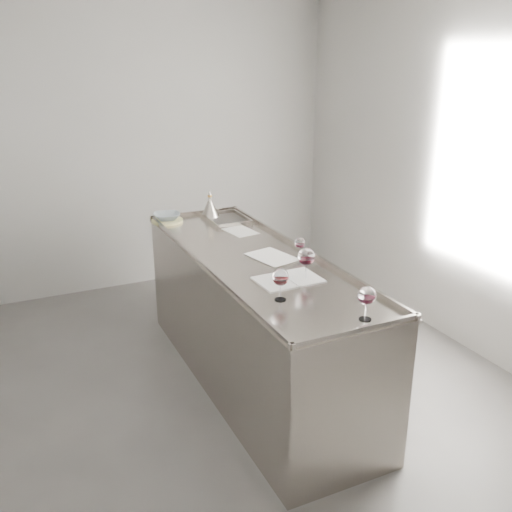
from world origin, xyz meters
name	(u,v)px	position (x,y,z in m)	size (l,w,h in m)	color
room_shell	(196,210)	(0.00, 0.00, 1.40)	(4.54, 5.04, 2.84)	#4B4947
counter	(255,321)	(0.50, 0.30, 0.47)	(0.77, 2.42, 0.97)	#9E958D
wine_glass_left	(281,278)	(0.34, -0.37, 1.07)	(0.09, 0.09, 0.19)	white
wine_glass_middle	(306,257)	(0.62, -0.18, 1.08)	(0.10, 0.10, 0.20)	white
wine_glass_right	(367,296)	(0.62, -0.78, 1.07)	(0.09, 0.09, 0.18)	white
wine_glass_small	(300,244)	(0.78, 0.18, 1.04)	(0.07, 0.07, 0.14)	white
notebook	(288,280)	(0.52, -0.15, 0.95)	(0.39, 0.27, 0.02)	silver
loose_paper_top	(240,231)	(0.66, 0.89, 0.94)	(0.19, 0.27, 0.00)	silver
loose_paper_under	(272,257)	(0.61, 0.26, 0.94)	(0.23, 0.33, 0.00)	white
trivet	(167,221)	(0.23, 1.38, 0.95)	(0.25, 0.25, 0.02)	#C8C381
ceramic_bowl	(167,216)	(0.23, 1.38, 0.99)	(0.21, 0.21, 0.05)	#87969E
wine_funnel	(210,208)	(0.60, 1.38, 1.01)	(0.16, 0.16, 0.23)	gray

